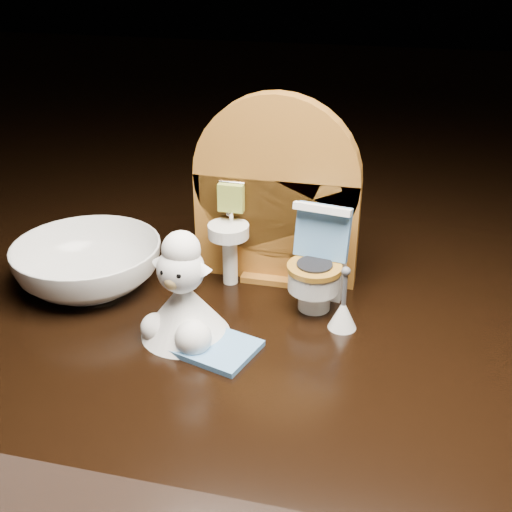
% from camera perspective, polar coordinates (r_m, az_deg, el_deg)
% --- Properties ---
extents(backdrop_panel, '(0.13, 0.05, 0.15)m').
position_cam_1_polar(backdrop_panel, '(0.50, 1.68, 4.81)').
color(backdrop_panel, '#9B5F20').
rests_on(backdrop_panel, ground).
extents(toy_toilet, '(0.04, 0.05, 0.08)m').
position_cam_1_polar(toy_toilet, '(0.48, 5.58, -1.18)').
color(toy_toilet, white).
rests_on(toy_toilet, ground).
extents(bath_mat, '(0.06, 0.06, 0.00)m').
position_cam_1_polar(bath_mat, '(0.44, -3.58, -8.13)').
color(bath_mat, '#588EC5').
rests_on(bath_mat, ground).
extents(toilet_brush, '(0.02, 0.02, 0.05)m').
position_cam_1_polar(toilet_brush, '(0.46, 7.74, -4.96)').
color(toilet_brush, white).
rests_on(toilet_brush, ground).
extents(plush_lamb, '(0.06, 0.06, 0.08)m').
position_cam_1_polar(plush_lamb, '(0.44, -6.50, -3.98)').
color(plush_lamb, white).
rests_on(plush_lamb, ground).
extents(ceramic_bowl, '(0.13, 0.13, 0.04)m').
position_cam_1_polar(ceramic_bowl, '(0.52, -14.69, -0.78)').
color(ceramic_bowl, white).
rests_on(ceramic_bowl, ground).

